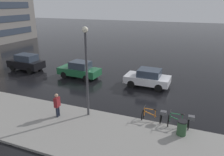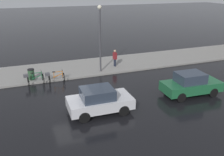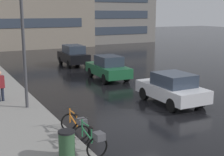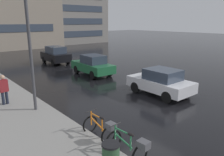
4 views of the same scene
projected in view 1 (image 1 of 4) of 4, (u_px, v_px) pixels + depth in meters
ground_plane at (157, 99)px, 16.35m from camera, size 140.00×140.00×0.00m
bicycle_nearest at (181, 121)px, 12.32m from camera, size 0.82×1.44×1.01m
bicycle_second at (155, 115)px, 12.97m from camera, size 0.71×1.42×0.94m
car_white at (148, 78)px, 18.51m from camera, size 1.95×3.77×1.53m
car_green at (80, 70)px, 20.68m from camera, size 1.91×4.05×1.60m
car_black at (26, 62)px, 22.90m from camera, size 1.87×3.81×1.73m
pedestrian at (57, 105)px, 13.29m from camera, size 0.42×0.28×1.65m
streetlamp at (86, 65)px, 12.68m from camera, size 0.34×0.34×5.58m
trash_bin at (182, 129)px, 11.55m from camera, size 0.51×0.51×0.97m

